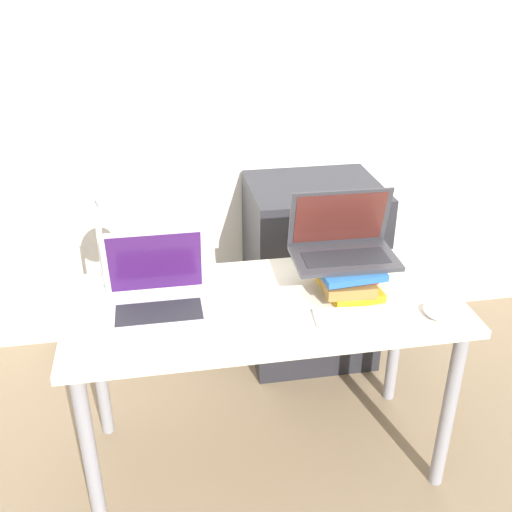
{
  "coord_description": "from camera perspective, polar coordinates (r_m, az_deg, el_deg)",
  "views": [
    {
      "loc": [
        -0.34,
        -1.44,
        1.82
      ],
      "look_at": [
        -0.03,
        0.31,
        0.91
      ],
      "focal_mm": 42.0,
      "sensor_mm": 36.0,
      "label": 1
    }
  ],
  "objects": [
    {
      "name": "wall_back",
      "position": [
        2.77,
        -2.95,
        17.58
      ],
      "size": [
        8.0,
        0.05,
        2.7
      ],
      "color": "silver",
      "rests_on": "ground_plane"
    },
    {
      "name": "desk",
      "position": [
        2.14,
        0.84,
        -6.46
      ],
      "size": [
        1.37,
        0.61,
        0.73
      ],
      "color": "beige",
      "rests_on": "ground_plane"
    },
    {
      "name": "laptop_left",
      "position": [
        2.05,
        -9.34,
        -3.68
      ],
      "size": [
        0.35,
        0.26,
        0.27
      ],
      "color": "silver",
      "rests_on": "desk"
    },
    {
      "name": "book_stack",
      "position": [
        2.14,
        8.55,
        -1.86
      ],
      "size": [
        0.24,
        0.28,
        0.11
      ],
      "color": "gold",
      "rests_on": "desk"
    },
    {
      "name": "laptop_on_books",
      "position": [
        2.14,
        8.26,
        1.12
      ],
      "size": [
        0.37,
        0.24,
        0.24
      ],
      "color": "#333338",
      "rests_on": "book_stack"
    },
    {
      "name": "wireless_keyboard",
      "position": [
        2.02,
        9.64,
        -5.69
      ],
      "size": [
        0.3,
        0.13,
        0.01
      ],
      "color": "silver",
      "rests_on": "desk"
    },
    {
      "name": "mouse",
      "position": [
        2.09,
        16.55,
        -5.06
      ],
      "size": [
        0.06,
        0.1,
        0.03
      ],
      "color": "white",
      "rests_on": "desk"
    },
    {
      "name": "desk_lamp",
      "position": [
        2.03,
        -13.34,
        5.57
      ],
      "size": [
        0.23,
        0.2,
        0.5
      ],
      "color": "white",
      "rests_on": "desk"
    },
    {
      "name": "mini_fridge",
      "position": [
        2.87,
        5.26,
        -1.5
      ],
      "size": [
        0.58,
        0.52,
        0.88
      ],
      "color": "#232328",
      "rests_on": "ground_plane"
    }
  ]
}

